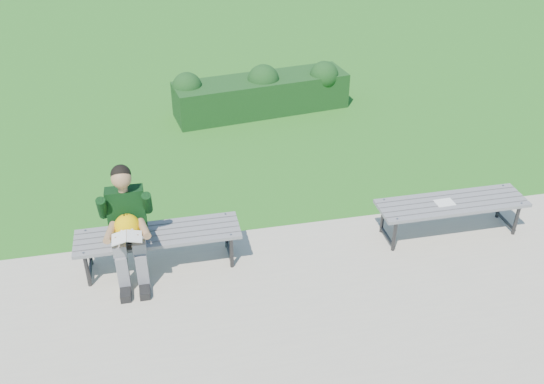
{
  "coord_description": "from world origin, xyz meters",
  "views": [
    {
      "loc": [
        -1.26,
        -6.03,
        4.34
      ],
      "look_at": [
        -0.03,
        -0.26,
        0.7
      ],
      "focal_mm": 40.0,
      "sensor_mm": 36.0,
      "label": 1
    }
  ],
  "objects_px": {
    "bench_left": "(158,237)",
    "paper_sheet": "(445,203)",
    "bench_right": "(452,206)",
    "seated_boy": "(127,223)",
    "hedge": "(261,92)"
  },
  "relations": [
    {
      "from": "hedge",
      "to": "bench_right",
      "type": "xyz_separation_m",
      "value": [
        1.51,
        -4.07,
        0.05
      ]
    },
    {
      "from": "hedge",
      "to": "bench_right",
      "type": "distance_m",
      "value": 4.34
    },
    {
      "from": "hedge",
      "to": "paper_sheet",
      "type": "height_order",
      "value": "hedge"
    },
    {
      "from": "bench_left",
      "to": "bench_right",
      "type": "distance_m",
      "value": 3.46
    },
    {
      "from": "hedge",
      "to": "seated_boy",
      "type": "bearing_deg",
      "value": -118.8
    },
    {
      "from": "paper_sheet",
      "to": "bench_left",
      "type": "bearing_deg",
      "value": 178.48
    },
    {
      "from": "hedge",
      "to": "bench_right",
      "type": "relative_size",
      "value": 1.7
    },
    {
      "from": "bench_right",
      "to": "hedge",
      "type": "bearing_deg",
      "value": 110.36
    },
    {
      "from": "bench_left",
      "to": "bench_right",
      "type": "bearing_deg",
      "value": -1.47
    },
    {
      "from": "bench_left",
      "to": "seated_boy",
      "type": "distance_m",
      "value": 0.44
    },
    {
      "from": "seated_boy",
      "to": "bench_right",
      "type": "bearing_deg",
      "value": 0.16
    },
    {
      "from": "hedge",
      "to": "bench_left",
      "type": "xyz_separation_m",
      "value": [
        -1.94,
        -3.98,
        0.05
      ]
    },
    {
      "from": "paper_sheet",
      "to": "hedge",
      "type": "bearing_deg",
      "value": 109.11
    },
    {
      "from": "bench_left",
      "to": "bench_right",
      "type": "relative_size",
      "value": 1.0
    },
    {
      "from": "bench_left",
      "to": "paper_sheet",
      "type": "xyz_separation_m",
      "value": [
        3.36,
        -0.09,
        0.06
      ]
    }
  ]
}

